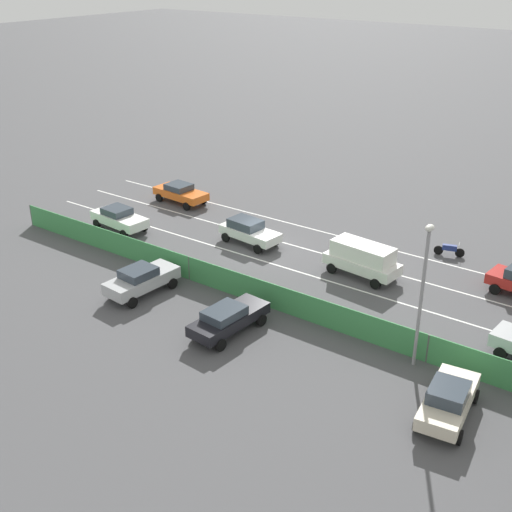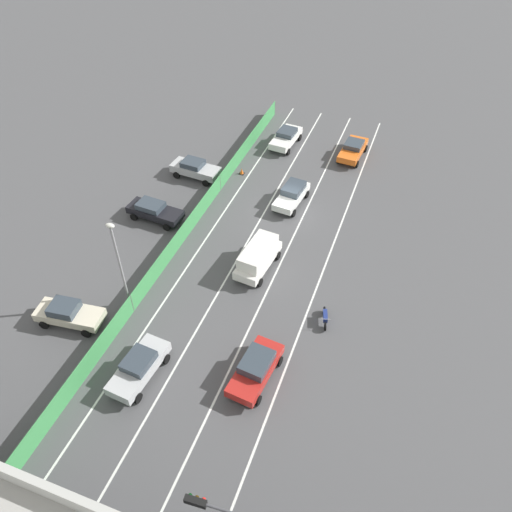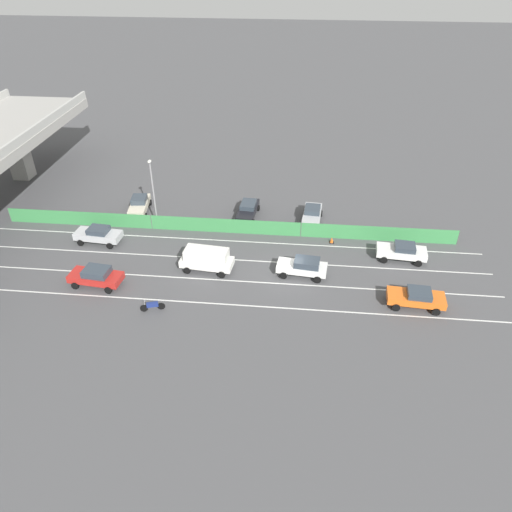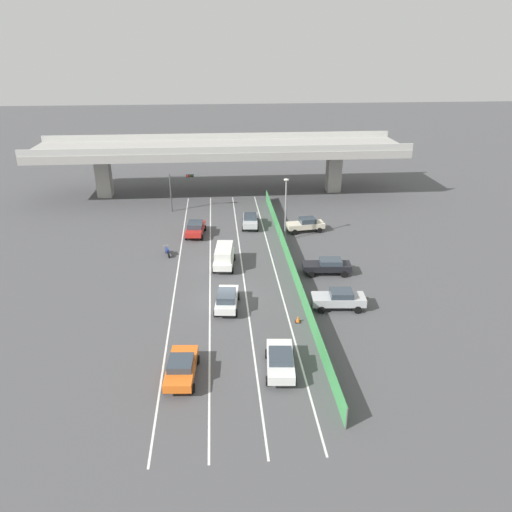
{
  "view_description": "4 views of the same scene",
  "coord_description": "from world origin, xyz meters",
  "views": [
    {
      "loc": [
        32.72,
        22.96,
        17.95
      ],
      "look_at": [
        2.74,
        1.41,
        0.85
      ],
      "focal_mm": 45.96,
      "sensor_mm": 36.0,
      "label": 1
    },
    {
      "loc": [
        -9.3,
        32.43,
        26.27
      ],
      "look_at": [
        -0.3,
        7.98,
        1.9
      ],
      "focal_mm": 35.3,
      "sensor_mm": 36.0,
      "label": 2
    },
    {
      "loc": [
        -34.81,
        -0.6,
        25.13
      ],
      "look_at": [
        0.77,
        2.96,
        1.12
      ],
      "focal_mm": 33.92,
      "sensor_mm": 36.0,
      "label": 3
    },
    {
      "loc": [
        -0.71,
        -37.41,
        20.71
      ],
      "look_at": [
        2.93,
        5.87,
        1.63
      ],
      "focal_mm": 34.1,
      "sensor_mm": 36.0,
      "label": 4
    }
  ],
  "objects": [
    {
      "name": "green_fence",
      "position": [
        6.37,
        6.61,
        0.77
      ],
      "size": [
        0.1,
        45.31,
        1.54
      ],
      "color": "#3D8E4C",
      "rests_on": "ground"
    },
    {
      "name": "car_van_white",
      "position": [
        -0.18,
        7.24,
        1.2
      ],
      "size": [
        2.43,
        4.79,
        2.11
      ],
      "color": "silver",
      "rests_on": "ground"
    },
    {
      "name": "lane_line_right_edge",
      "position": [
        4.83,
        6.61,
        0.0
      ],
      "size": [
        0.14,
        49.21,
        0.01
      ],
      "primitive_type": "cube",
      "color": "silver",
      "rests_on": "ground"
    },
    {
      "name": "car_sedan_red",
      "position": [
        -3.3,
        16.19,
        0.92
      ],
      "size": [
        2.43,
        4.63,
        1.67
      ],
      "color": "red",
      "rests_on": "ground"
    },
    {
      "name": "lane_line_left_edge",
      "position": [
        -4.83,
        6.61,
        0.0
      ],
      "size": [
        0.14,
        49.21,
        0.01
      ],
      "primitive_type": "cube",
      "color": "silver",
      "rests_on": "ground"
    },
    {
      "name": "parked_wagon_silver",
      "position": [
        9.3,
        -2.01,
        0.92
      ],
      "size": [
        4.6,
        2.28,
        1.66
      ],
      "color": "#B2B5B7",
      "rests_on": "ground"
    },
    {
      "name": "car_hatchback_white",
      "position": [
        3.24,
        -10.23,
        0.89
      ],
      "size": [
        2.33,
        4.6,
        1.6
      ],
      "color": "silver",
      "rests_on": "ground"
    },
    {
      "name": "car_sedan_silver",
      "position": [
        3.29,
        18.51,
        0.91
      ],
      "size": [
        2.28,
        4.57,
        1.64
      ],
      "color": "#B7BABC",
      "rests_on": "ground"
    },
    {
      "name": "parked_sedan_dark",
      "position": [
        9.81,
        4.72,
        0.87
      ],
      "size": [
        4.78,
        2.22,
        1.54
      ],
      "color": "black",
      "rests_on": "ground"
    },
    {
      "name": "motorcycle",
      "position": [
        -6.13,
        10.54,
        0.46
      ],
      "size": [
        0.79,
        1.89,
        0.93
      ],
      "color": "black",
      "rests_on": "ground"
    },
    {
      "name": "car_sedan_white",
      "position": [
        -0.15,
        -1.27,
        0.92
      ],
      "size": [
        2.31,
        4.5,
        1.66
      ],
      "color": "white",
      "rests_on": "ground"
    },
    {
      "name": "parked_sedan_cream",
      "position": [
        9.77,
        16.44,
        0.9
      ],
      "size": [
        4.64,
        2.36,
        1.67
      ],
      "color": "beige",
      "rests_on": "ground"
    },
    {
      "name": "car_taxi_orange",
      "position": [
        -3.45,
        -10.38,
        0.85
      ],
      "size": [
        2.32,
        4.65,
        1.51
      ],
      "color": "orange",
      "rests_on": "ground"
    },
    {
      "name": "ground_plane",
      "position": [
        0.0,
        0.0,
        0.0
      ],
      "size": [
        300.0,
        300.0,
        0.0
      ],
      "primitive_type": "plane",
      "color": "#4C4C4F"
    },
    {
      "name": "traffic_cone",
      "position": [
        5.52,
        -3.96,
        0.26
      ],
      "size": [
        0.47,
        0.47,
        0.56
      ],
      "color": "orange",
      "rests_on": "ground"
    },
    {
      "name": "street_lamp",
      "position": [
        6.9,
        13.72,
        4.38
      ],
      "size": [
        0.6,
        0.36,
        7.23
      ],
      "color": "gray",
      "rests_on": "ground"
    },
    {
      "name": "lane_line_mid_left",
      "position": [
        -1.61,
        6.61,
        0.0
      ],
      "size": [
        0.14,
        49.21,
        0.01
      ],
      "primitive_type": "cube",
      "color": "silver",
      "rests_on": "ground"
    },
    {
      "name": "lane_line_mid_right",
      "position": [
        1.61,
        6.61,
        0.0
      ],
      "size": [
        0.14,
        49.21,
        0.01
      ],
      "primitive_type": "cube",
      "color": "silver",
      "rests_on": "ground"
    }
  ]
}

